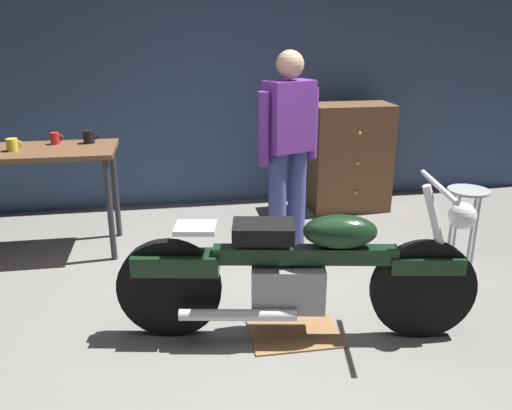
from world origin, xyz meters
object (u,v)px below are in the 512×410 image
Objects in this scene: shop_stool at (467,207)px; mug_yellow_tall at (13,145)px; motorcycle at (299,270)px; wooden_dresser at (350,158)px; mug_red_diner at (55,138)px; mug_black_matte at (89,137)px; person_standing at (288,145)px.

mug_yellow_tall reaches higher than shop_stool.
motorcycle is 2.56m from mug_yellow_tall.
mug_yellow_tall reaches higher than motorcycle.
wooden_dresser is 8.97× the size of mug_yellow_tall.
mug_red_diner is at bearing -169.90° from wooden_dresser.
shop_stool is 5.22× the size of mug_yellow_tall.
person_standing is at bearing -16.19° from mug_black_matte.
person_standing is 1.36m from wooden_dresser.
mug_black_matte is at bearing -39.31° from person_standing.
shop_stool is 3.62m from mug_yellow_tall.
mug_black_matte is at bearing 161.53° from shop_stool.
person_standing is at bearing -14.13° from mug_red_diner.
motorcycle is at bearing -46.43° from mug_red_diner.
wooden_dresser is (-0.44, 1.48, 0.05)m from shop_stool.
person_standing is (0.22, 1.28, 0.48)m from motorcycle.
motorcycle is 1.30× the size of person_standing.
shop_stool is at bearing -18.47° from mug_black_matte.
wooden_dresser reaches higher than shop_stool.
person_standing is 1.48m from shop_stool.
motorcycle is 1.97× the size of wooden_dresser.
shop_stool is at bearing -73.36° from wooden_dresser.
motorcycle is 17.69× the size of mug_yellow_tall.
wooden_dresser is (0.88, 0.97, -0.38)m from person_standing.
shop_stool is at bearing -12.70° from mug_yellow_tall.
person_standing is 15.66× the size of mug_red_diner.
wooden_dresser is 10.31× the size of mug_red_diner.
motorcycle reaches higher than shop_stool.
shop_stool is 6.00× the size of mug_red_diner.
mug_black_matte reaches higher than mug_red_diner.
person_standing reaches higher than wooden_dresser.
motorcycle is at bearing -38.52° from mug_yellow_tall.
mug_black_matte is (-1.62, 0.47, 0.03)m from person_standing.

